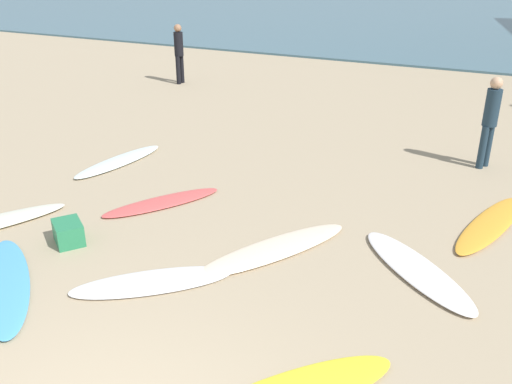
{
  "coord_description": "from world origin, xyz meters",
  "views": [
    {
      "loc": [
        2.71,
        -2.21,
        4.06
      ],
      "look_at": [
        -0.92,
        5.35,
        0.3
      ],
      "focal_mm": 38.9,
      "sensor_mm": 36.0,
      "label": 1
    }
  ],
  "objects_px": {
    "surfboard_0": "(152,282)",
    "surfboard_4": "(417,270)",
    "surfboard_7": "(162,202)",
    "surfboard_8": "(119,161)",
    "surfboard_6": "(491,224)",
    "beach_cooler": "(68,233)",
    "surfboard_3": "(6,284)",
    "beachgoer_mid": "(490,118)",
    "surfboard_2": "(275,249)",
    "beachgoer_far": "(179,51)"
  },
  "relations": [
    {
      "from": "surfboard_0",
      "to": "surfboard_2",
      "type": "distance_m",
      "value": 1.84
    },
    {
      "from": "surfboard_4",
      "to": "surfboard_7",
      "type": "bearing_deg",
      "value": 128.81
    },
    {
      "from": "surfboard_6",
      "to": "beachgoer_far",
      "type": "bearing_deg",
      "value": 162.27
    },
    {
      "from": "surfboard_0",
      "to": "surfboard_4",
      "type": "height_order",
      "value": "surfboard_4"
    },
    {
      "from": "surfboard_0",
      "to": "surfboard_4",
      "type": "relative_size",
      "value": 0.93
    },
    {
      "from": "surfboard_8",
      "to": "beachgoer_far",
      "type": "distance_m",
      "value": 7.12
    },
    {
      "from": "surfboard_2",
      "to": "surfboard_7",
      "type": "relative_size",
      "value": 1.2
    },
    {
      "from": "surfboard_2",
      "to": "beachgoer_mid",
      "type": "distance_m",
      "value": 5.47
    },
    {
      "from": "surfboard_4",
      "to": "surfboard_7",
      "type": "relative_size",
      "value": 1.07
    },
    {
      "from": "beachgoer_far",
      "to": "beach_cooler",
      "type": "distance_m",
      "value": 10.36
    },
    {
      "from": "surfboard_2",
      "to": "surfboard_8",
      "type": "bearing_deg",
      "value": -173.72
    },
    {
      "from": "beachgoer_far",
      "to": "surfboard_4",
      "type": "bearing_deg",
      "value": 48.17
    },
    {
      "from": "surfboard_2",
      "to": "beachgoer_mid",
      "type": "relative_size",
      "value": 1.42
    },
    {
      "from": "surfboard_4",
      "to": "beach_cooler",
      "type": "height_order",
      "value": "beach_cooler"
    },
    {
      "from": "beachgoer_far",
      "to": "beach_cooler",
      "type": "height_order",
      "value": "beachgoer_far"
    },
    {
      "from": "beachgoer_mid",
      "to": "surfboard_2",
      "type": "bearing_deg",
      "value": -1.35
    },
    {
      "from": "surfboard_7",
      "to": "surfboard_8",
      "type": "xyz_separation_m",
      "value": [
        -1.9,
        1.24,
        0.01
      ]
    },
    {
      "from": "surfboard_3",
      "to": "beach_cooler",
      "type": "xyz_separation_m",
      "value": [
        -0.07,
        1.25,
        0.13
      ]
    },
    {
      "from": "surfboard_4",
      "to": "beach_cooler",
      "type": "relative_size",
      "value": 4.43
    },
    {
      "from": "surfboard_6",
      "to": "beachgoer_far",
      "type": "relative_size",
      "value": 1.39
    },
    {
      "from": "surfboard_3",
      "to": "beach_cooler",
      "type": "distance_m",
      "value": 1.26
    },
    {
      "from": "surfboard_2",
      "to": "surfboard_6",
      "type": "height_order",
      "value": "surfboard_6"
    },
    {
      "from": "beachgoer_far",
      "to": "beach_cooler",
      "type": "xyz_separation_m",
      "value": [
        4.12,
        -9.46,
        -0.86
      ]
    },
    {
      "from": "surfboard_3",
      "to": "beachgoer_mid",
      "type": "relative_size",
      "value": 1.38
    },
    {
      "from": "surfboard_6",
      "to": "beach_cooler",
      "type": "xyz_separation_m",
      "value": [
        -5.61,
        -3.27,
        0.13
      ]
    },
    {
      "from": "beach_cooler",
      "to": "surfboard_6",
      "type": "bearing_deg",
      "value": 30.23
    },
    {
      "from": "surfboard_6",
      "to": "beachgoer_far",
      "type": "distance_m",
      "value": 11.58
    },
    {
      "from": "surfboard_2",
      "to": "surfboard_0",
      "type": "bearing_deg",
      "value": -96.87
    },
    {
      "from": "surfboard_2",
      "to": "surfboard_4",
      "type": "height_order",
      "value": "surfboard_4"
    },
    {
      "from": "surfboard_7",
      "to": "beachgoer_far",
      "type": "bearing_deg",
      "value": 153.05
    },
    {
      "from": "surfboard_2",
      "to": "surfboard_3",
      "type": "height_order",
      "value": "same"
    },
    {
      "from": "surfboard_7",
      "to": "beachgoer_mid",
      "type": "distance_m",
      "value": 6.43
    },
    {
      "from": "surfboard_4",
      "to": "surfboard_8",
      "type": "height_order",
      "value": "surfboard_4"
    },
    {
      "from": "surfboard_4",
      "to": "beachgoer_mid",
      "type": "height_order",
      "value": "beachgoer_mid"
    },
    {
      "from": "surfboard_6",
      "to": "beachgoer_mid",
      "type": "height_order",
      "value": "beachgoer_mid"
    },
    {
      "from": "surfboard_7",
      "to": "beach_cooler",
      "type": "bearing_deg",
      "value": -73.39
    },
    {
      "from": "surfboard_8",
      "to": "beachgoer_far",
      "type": "height_order",
      "value": "beachgoer_far"
    },
    {
      "from": "surfboard_6",
      "to": "surfboard_4",
      "type": "bearing_deg",
      "value": -98.05
    },
    {
      "from": "surfboard_4",
      "to": "surfboard_6",
      "type": "xyz_separation_m",
      "value": [
        0.79,
        1.88,
        -0.01
      ]
    },
    {
      "from": "surfboard_7",
      "to": "surfboard_4",
      "type": "bearing_deg",
      "value": 28.19
    },
    {
      "from": "surfboard_2",
      "to": "beachgoer_mid",
      "type": "xyz_separation_m",
      "value": [
        2.38,
        4.83,
        0.97
      ]
    },
    {
      "from": "surfboard_0",
      "to": "beachgoer_mid",
      "type": "distance_m",
      "value": 7.27
    },
    {
      "from": "surfboard_2",
      "to": "surfboard_7",
      "type": "bearing_deg",
      "value": -164.85
    },
    {
      "from": "surfboard_2",
      "to": "surfboard_8",
      "type": "relative_size",
      "value": 1.14
    },
    {
      "from": "surfboard_3",
      "to": "surfboard_4",
      "type": "xyz_separation_m",
      "value": [
        4.75,
        2.64,
        0.01
      ]
    },
    {
      "from": "surfboard_4",
      "to": "beachgoer_far",
      "type": "distance_m",
      "value": 12.09
    },
    {
      "from": "surfboard_3",
      "to": "surfboard_7",
      "type": "xyz_separation_m",
      "value": [
        0.41,
        2.96,
        -0.01
      ]
    },
    {
      "from": "surfboard_0",
      "to": "surfboard_8",
      "type": "bearing_deg",
      "value": 3.59
    },
    {
      "from": "surfboard_0",
      "to": "surfboard_8",
      "type": "relative_size",
      "value": 0.94
    },
    {
      "from": "surfboard_0",
      "to": "surfboard_2",
      "type": "relative_size",
      "value": 0.83
    }
  ]
}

